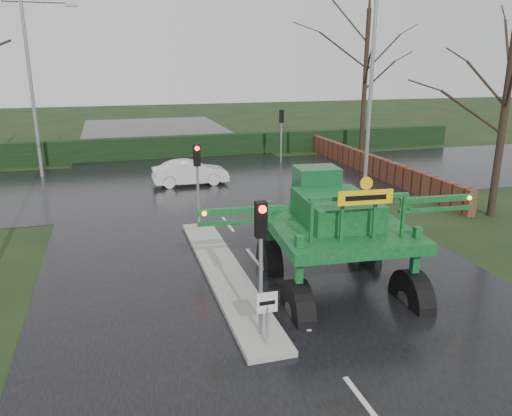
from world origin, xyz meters
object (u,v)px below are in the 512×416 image
object	(u,v)px
traffic_signal_mid	(197,168)
traffic_signal_far	(281,124)
street_light_left_far	(35,72)
crop_sprayer	(297,233)
street_light_right	(366,73)
traffic_signal_near	(261,241)
keep_left_sign	(267,310)
white_sedan	(191,185)

from	to	relation	value
traffic_signal_mid	traffic_signal_far	size ratio (longest dim) A/B	1.00
street_light_left_far	crop_sprayer	size ratio (longest dim) A/B	1.19
street_light_right	crop_sprayer	distance (m)	14.80
street_light_left_far	traffic_signal_near	bearing A→B (deg)	-71.83
traffic_signal_mid	street_light_right	xyz separation A→B (m)	(9.49, 4.51, 3.40)
traffic_signal_mid	street_light_right	distance (m)	11.05
keep_left_sign	crop_sprayer	xyz separation A→B (m)	(1.37, 1.72, 1.16)
traffic_signal_far	traffic_signal_near	bearing A→B (deg)	69.64
crop_sprayer	traffic_signal_near	bearing A→B (deg)	-133.53
traffic_signal_far	street_light_right	world-z (taller)	street_light_right
traffic_signal_near	white_sedan	bearing A→B (deg)	86.74
street_light_left_far	traffic_signal_mid	bearing A→B (deg)	-61.14
traffic_signal_near	traffic_signal_far	world-z (taller)	same
street_light_left_far	traffic_signal_far	bearing A→B (deg)	0.03
traffic_signal_far	crop_sprayer	bearing A→B (deg)	72.01
keep_left_sign	street_light_left_far	distance (m)	23.11
keep_left_sign	traffic_signal_far	distance (m)	22.93
traffic_signal_far	crop_sprayer	world-z (taller)	crop_sprayer
traffic_signal_far	white_sedan	distance (m)	8.66
keep_left_sign	traffic_signal_near	size ratio (longest dim) A/B	0.38
crop_sprayer	keep_left_sign	bearing A→B (deg)	-123.93
traffic_signal_near	crop_sprayer	world-z (taller)	crop_sprayer
traffic_signal_near	traffic_signal_far	size ratio (longest dim) A/B	1.00
keep_left_sign	street_light_left_far	size ratio (longest dim) A/B	0.14
traffic_signal_far	street_light_left_far	distance (m)	15.08
street_light_left_far	white_sedan	bearing A→B (deg)	-30.38
keep_left_sign	traffic_signal_near	distance (m)	1.61
street_light_left_far	white_sedan	xyz separation A→B (m)	(7.83, -4.59, -5.99)
traffic_signal_mid	crop_sprayer	xyz separation A→B (m)	(1.37, -7.27, -0.37)
white_sedan	traffic_signal_far	bearing A→B (deg)	-56.49
traffic_signal_mid	white_sedan	distance (m)	8.38
traffic_signal_far	street_light_right	distance (m)	8.86
keep_left_sign	street_light_right	distance (m)	17.23
traffic_signal_near	street_light_right	bearing A→B (deg)	53.87
street_light_right	keep_left_sign	bearing A→B (deg)	-125.12
street_light_right	street_light_left_far	xyz separation A→B (m)	(-16.39, 8.00, 0.00)
keep_left_sign	street_light_right	size ratio (longest dim) A/B	0.14
white_sedan	crop_sprayer	bearing A→B (deg)	-178.66
traffic_signal_far	street_light_right	xyz separation A→B (m)	(1.69, -8.01, 3.40)
keep_left_sign	crop_sprayer	size ratio (longest dim) A/B	0.16
traffic_signal_near	keep_left_sign	bearing A→B (deg)	-90.00
street_light_right	traffic_signal_mid	bearing A→B (deg)	-154.60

